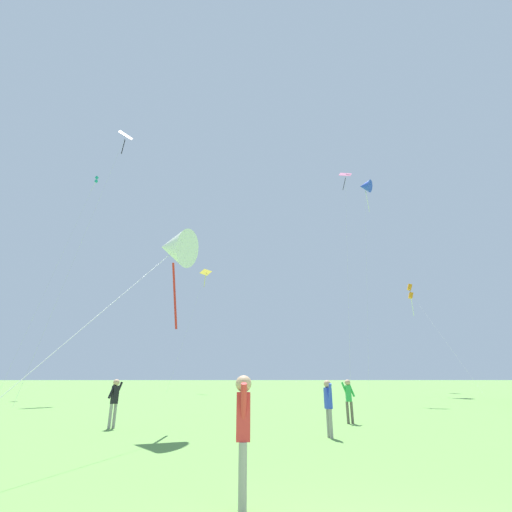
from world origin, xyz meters
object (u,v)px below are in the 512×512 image
(kite_blue_delta, at_px, (365,186))
(kite_black_large, at_px, (123,144))
(kite_pink_low, at_px, (345,186))
(person_in_blue_jacket, at_px, (114,398))
(person_in_red_shirt, at_px, (349,397))
(kite_yellow_diamond, at_px, (204,277))
(kite_orange_box, at_px, (410,292))
(person_near_tree, at_px, (243,426))
(kite_white_distant, at_px, (174,248))
(kite_teal_box, at_px, (94,186))
(person_foreground_watcher, at_px, (328,402))

(kite_blue_delta, height_order, kite_black_large, kite_black_large)
(kite_pink_low, bearing_deg, person_in_blue_jacket, -131.02)
(person_in_red_shirt, bearing_deg, person_in_blue_jacket, -172.18)
(kite_yellow_diamond, bearing_deg, kite_orange_box, 3.27)
(person_near_tree, xyz_separation_m, person_in_red_shirt, (4.03, 9.54, -0.08))
(kite_white_distant, bearing_deg, person_in_blue_jacket, 162.37)
(kite_teal_box, bearing_deg, person_in_red_shirt, -45.11)
(person_foreground_watcher, bearing_deg, person_in_blue_jacket, 163.78)
(kite_yellow_diamond, bearing_deg, person_near_tree, -81.29)
(kite_yellow_diamond, distance_m, kite_orange_box, 27.67)
(person_in_blue_jacket, bearing_deg, kite_blue_delta, 54.68)
(kite_white_distant, height_order, kite_yellow_diamond, kite_yellow_diamond)
(kite_yellow_diamond, relative_size, kite_black_large, 0.53)
(kite_black_large, distance_m, kite_pink_low, 25.10)
(kite_white_distant, height_order, kite_pink_low, kite_pink_low)
(kite_blue_delta, relative_size, kite_black_large, 0.96)
(kite_blue_delta, distance_m, person_near_tree, 48.07)
(person_in_blue_jacket, bearing_deg, kite_yellow_diamond, 92.15)
(kite_teal_box, xyz_separation_m, person_in_blue_jacket, (14.31, -24.51, -22.85))
(kite_yellow_diamond, relative_size, person_in_red_shirt, 9.42)
(kite_black_large, relative_size, person_foreground_watcher, 17.56)
(kite_teal_box, bearing_deg, kite_pink_low, -16.54)
(kite_white_distant, relative_size, person_in_red_shirt, 5.90)
(kite_blue_delta, height_order, kite_pink_low, kite_blue_delta)
(kite_orange_box, relative_size, person_in_red_shirt, 8.33)
(kite_yellow_diamond, xyz_separation_m, person_in_red_shirt, (10.05, -29.75, -13.08))
(kite_blue_delta, distance_m, kite_pink_low, 16.48)
(kite_teal_box, relative_size, person_near_tree, 14.37)
(kite_teal_box, distance_m, kite_black_large, 7.03)
(kite_black_large, bearing_deg, kite_teal_box, 136.50)
(kite_white_distant, distance_m, kite_black_large, 30.97)
(kite_white_distant, relative_size, person_in_blue_jacket, 5.82)
(kite_pink_low, bearing_deg, person_in_red_shirt, -108.98)
(kite_white_distant, relative_size, kite_teal_box, 0.38)
(kite_yellow_diamond, xyz_separation_m, kite_orange_box, (27.59, 1.57, -1.53))
(kite_yellow_diamond, bearing_deg, kite_pink_low, -44.44)
(kite_yellow_diamond, relative_size, kite_teal_box, 0.61)
(kite_black_large, bearing_deg, person_near_tree, -62.96)
(kite_white_distant, bearing_deg, person_foreground_watcher, -15.73)
(kite_orange_box, bearing_deg, kite_black_large, -160.91)
(kite_blue_delta, distance_m, person_in_red_shirt, 39.74)
(kite_blue_delta, xyz_separation_m, kite_pink_low, (-6.66, -13.06, -7.54))
(person_foreground_watcher, bearing_deg, kite_blue_delta, 67.00)
(person_in_red_shirt, bearing_deg, kite_black_large, 134.49)
(kite_black_large, relative_size, person_in_blue_jacket, 17.41)
(kite_teal_box, height_order, person_in_red_shirt, kite_teal_box)
(kite_white_distant, relative_size, kite_orange_box, 0.71)
(kite_yellow_diamond, bearing_deg, person_foreground_watcher, -75.55)
(kite_orange_box, bearing_deg, kite_teal_box, -168.84)
(kite_orange_box, xyz_separation_m, person_in_red_shirt, (-17.54, -31.32, -11.55))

